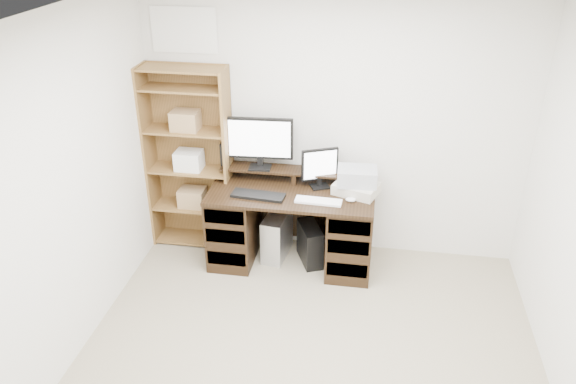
% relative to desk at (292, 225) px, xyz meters
% --- Properties ---
extents(room, '(3.54, 4.04, 2.54)m').
position_rel_desk_xyz_m(room, '(0.33, -1.64, 0.86)').
color(room, gray).
rests_on(room, ground).
extents(desk, '(1.50, 0.70, 0.75)m').
position_rel_desk_xyz_m(desk, '(0.00, 0.00, 0.00)').
color(desk, black).
rests_on(desk, ground).
extents(riser_shelf, '(1.40, 0.22, 0.12)m').
position_rel_desk_xyz_m(riser_shelf, '(-0.00, 0.21, 0.45)').
color(riser_shelf, black).
rests_on(riser_shelf, desk).
extents(monitor_wide, '(0.61, 0.17, 0.49)m').
position_rel_desk_xyz_m(monitor_wide, '(-0.33, 0.20, 0.75)').
color(monitor_wide, black).
rests_on(monitor_wide, riser_shelf).
extents(monitor_small, '(0.32, 0.19, 0.37)m').
position_rel_desk_xyz_m(monitor_small, '(0.23, 0.13, 0.56)').
color(monitor_small, black).
rests_on(monitor_small, desk).
extents(speaker, '(0.09, 0.09, 0.22)m').
position_rel_desk_xyz_m(speaker, '(-0.66, 0.21, 0.59)').
color(speaker, black).
rests_on(speaker, riser_shelf).
extents(keyboard_black, '(0.49, 0.20, 0.03)m').
position_rel_desk_xyz_m(keyboard_black, '(-0.28, -0.16, 0.37)').
color(keyboard_black, black).
rests_on(keyboard_black, desk).
extents(keyboard_white, '(0.41, 0.14, 0.02)m').
position_rel_desk_xyz_m(keyboard_white, '(0.26, -0.17, 0.37)').
color(keyboard_white, white).
rests_on(keyboard_white, desk).
extents(mouse, '(0.10, 0.08, 0.04)m').
position_rel_desk_xyz_m(mouse, '(0.54, -0.11, 0.38)').
color(mouse, silver).
rests_on(mouse, desk).
extents(printer, '(0.45, 0.39, 0.09)m').
position_rel_desk_xyz_m(printer, '(0.58, 0.06, 0.41)').
color(printer, '#BCB4A4').
rests_on(printer, desk).
extents(basket, '(0.36, 0.27, 0.15)m').
position_rel_desk_xyz_m(basket, '(0.58, 0.06, 0.53)').
color(basket, '#A0A4AB').
rests_on(basket, printer).
extents(tower_silver, '(0.25, 0.46, 0.44)m').
position_rel_desk_xyz_m(tower_silver, '(-0.15, 0.07, -0.17)').
color(tower_silver, silver).
rests_on(tower_silver, ground).
extents(tower_black, '(0.30, 0.41, 0.38)m').
position_rel_desk_xyz_m(tower_black, '(0.17, 0.02, -0.20)').
color(tower_black, black).
rests_on(tower_black, ground).
extents(bookshelf, '(0.80, 0.30, 1.80)m').
position_rel_desk_xyz_m(bookshelf, '(-1.02, 0.21, 0.53)').
color(bookshelf, olive).
rests_on(bookshelf, ground).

